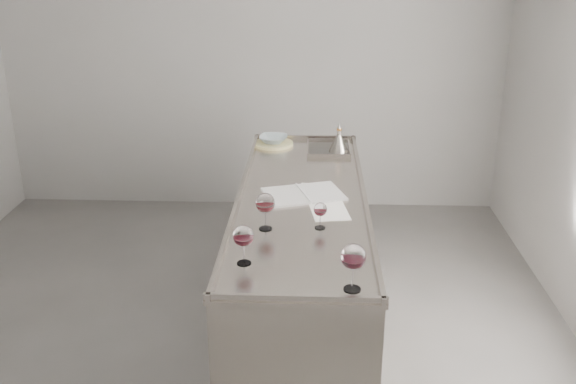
{
  "coord_description": "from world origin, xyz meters",
  "views": [
    {
      "loc": [
        0.57,
        -3.21,
        2.33
      ],
      "look_at": [
        0.43,
        0.16,
        1.02
      ],
      "focal_mm": 40.0,
      "sensor_mm": 36.0,
      "label": 1
    }
  ],
  "objects_px": {
    "counter": "(301,267)",
    "wine_glass_right": "(353,258)",
    "wine_glass_left": "(243,237)",
    "wine_glass_small": "(320,210)",
    "notebook": "(304,194)",
    "ceramic_bowl": "(273,139)",
    "wine_glass_middle": "(265,204)",
    "wine_funnel": "(339,143)"
  },
  "relations": [
    {
      "from": "ceramic_bowl",
      "to": "wine_funnel",
      "type": "height_order",
      "value": "wine_funnel"
    },
    {
      "from": "wine_glass_middle",
      "to": "ceramic_bowl",
      "type": "distance_m",
      "value": 1.5
    },
    {
      "from": "wine_glass_middle",
      "to": "wine_funnel",
      "type": "distance_m",
      "value": 1.42
    },
    {
      "from": "wine_glass_right",
      "to": "notebook",
      "type": "height_order",
      "value": "wine_glass_right"
    },
    {
      "from": "wine_glass_left",
      "to": "wine_glass_right",
      "type": "distance_m",
      "value": 0.54
    },
    {
      "from": "counter",
      "to": "wine_glass_small",
      "type": "xyz_separation_m",
      "value": [
        0.11,
        -0.45,
        0.57
      ]
    },
    {
      "from": "notebook",
      "to": "wine_funnel",
      "type": "relative_size",
      "value": 2.44
    },
    {
      "from": "wine_glass_small",
      "to": "notebook",
      "type": "height_order",
      "value": "wine_glass_small"
    },
    {
      "from": "wine_glass_middle",
      "to": "wine_glass_small",
      "type": "xyz_separation_m",
      "value": [
        0.28,
        0.02,
        -0.04
      ]
    },
    {
      "from": "wine_funnel",
      "to": "wine_glass_small",
      "type": "bearing_deg",
      "value": -96.01
    },
    {
      "from": "wine_glass_left",
      "to": "counter",
      "type": "bearing_deg",
      "value": 73.79
    },
    {
      "from": "counter",
      "to": "wine_glass_right",
      "type": "distance_m",
      "value": 1.27
    },
    {
      "from": "counter",
      "to": "notebook",
      "type": "bearing_deg",
      "value": 64.94
    },
    {
      "from": "wine_glass_left",
      "to": "wine_funnel",
      "type": "height_order",
      "value": "wine_funnel"
    },
    {
      "from": "counter",
      "to": "wine_glass_right",
      "type": "xyz_separation_m",
      "value": [
        0.24,
        -1.08,
        0.62
      ]
    },
    {
      "from": "wine_glass_left",
      "to": "wine_glass_right",
      "type": "height_order",
      "value": "wine_glass_right"
    },
    {
      "from": "wine_glass_right",
      "to": "wine_funnel",
      "type": "bearing_deg",
      "value": 89.86
    },
    {
      "from": "notebook",
      "to": "counter",
      "type": "bearing_deg",
      "value": -133.06
    },
    {
      "from": "counter",
      "to": "ceramic_bowl",
      "type": "distance_m",
      "value": 1.17
    },
    {
      "from": "wine_glass_small",
      "to": "ceramic_bowl",
      "type": "xyz_separation_m",
      "value": [
        -0.34,
        1.47,
        -0.05
      ]
    },
    {
      "from": "wine_glass_left",
      "to": "wine_glass_middle",
      "type": "bearing_deg",
      "value": 79.62
    },
    {
      "from": "wine_glass_middle",
      "to": "wine_glass_small",
      "type": "relative_size",
      "value": 1.4
    },
    {
      "from": "wine_glass_left",
      "to": "wine_glass_small",
      "type": "bearing_deg",
      "value": 49.27
    },
    {
      "from": "wine_glass_left",
      "to": "wine_glass_middle",
      "type": "height_order",
      "value": "wine_glass_middle"
    },
    {
      "from": "wine_glass_left",
      "to": "wine_glass_small",
      "type": "relative_size",
      "value": 1.34
    },
    {
      "from": "notebook",
      "to": "wine_funnel",
      "type": "distance_m",
      "value": 0.89
    },
    {
      "from": "wine_glass_left",
      "to": "notebook",
      "type": "bearing_deg",
      "value": 73.54
    },
    {
      "from": "wine_glass_left",
      "to": "notebook",
      "type": "height_order",
      "value": "wine_glass_left"
    },
    {
      "from": "counter",
      "to": "wine_glass_left",
      "type": "height_order",
      "value": "wine_glass_left"
    },
    {
      "from": "wine_glass_left",
      "to": "wine_funnel",
      "type": "relative_size",
      "value": 0.89
    },
    {
      "from": "ceramic_bowl",
      "to": "wine_funnel",
      "type": "distance_m",
      "value": 0.5
    },
    {
      "from": "ceramic_bowl",
      "to": "wine_glass_middle",
      "type": "bearing_deg",
      "value": -87.97
    },
    {
      "from": "wine_glass_middle",
      "to": "wine_glass_small",
      "type": "distance_m",
      "value": 0.29
    },
    {
      "from": "counter",
      "to": "wine_glass_small",
      "type": "height_order",
      "value": "wine_glass_small"
    },
    {
      "from": "notebook",
      "to": "ceramic_bowl",
      "type": "xyz_separation_m",
      "value": [
        -0.24,
        1.0,
        0.04
      ]
    },
    {
      "from": "notebook",
      "to": "wine_glass_middle",
      "type": "bearing_deg",
      "value": -129.05
    },
    {
      "from": "wine_glass_small",
      "to": "wine_glass_left",
      "type": "bearing_deg",
      "value": -130.73
    },
    {
      "from": "wine_glass_small",
      "to": "counter",
      "type": "bearing_deg",
      "value": 103.39
    },
    {
      "from": "wine_funnel",
      "to": "wine_glass_right",
      "type": "bearing_deg",
      "value": -90.14
    },
    {
      "from": "wine_glass_middle",
      "to": "ceramic_bowl",
      "type": "xyz_separation_m",
      "value": [
        -0.05,
        1.5,
        -0.1
      ]
    },
    {
      "from": "ceramic_bowl",
      "to": "notebook",
      "type": "bearing_deg",
      "value": -76.46
    },
    {
      "from": "counter",
      "to": "notebook",
      "type": "relative_size",
      "value": 4.62
    }
  ]
}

